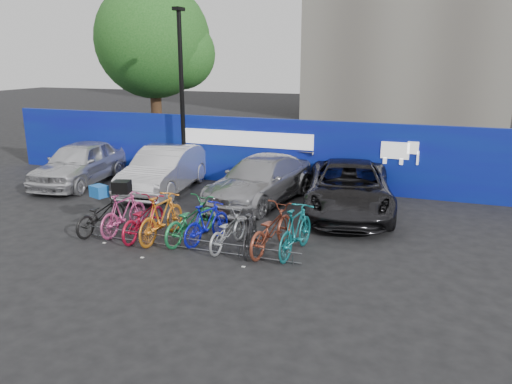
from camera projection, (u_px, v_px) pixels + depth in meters
The scene contains 21 objects.
ground at pixel (200, 241), 12.56m from camera, with size 100.00×100.00×0.00m, color black.
hoarding at pixel (273, 152), 17.69m from camera, with size 22.00×0.18×2.40m.
tree at pixel (158, 43), 22.54m from camera, with size 5.40×5.20×7.80m.
lamppost at pixel (182, 92), 17.63m from camera, with size 0.25×0.50×6.11m.
bike_rack at pixel (189, 243), 11.97m from camera, with size 5.60×0.03×0.30m.
car_0 at pixel (80, 163), 18.03m from camera, with size 1.83×4.54×1.55m, color silver.
car_1 at pixel (165, 170), 17.01m from camera, with size 1.62×4.64×1.53m, color silver.
car_2 at pixel (260, 180), 15.80m from camera, with size 1.99×4.90×1.42m, color #9B9BA0.
car_3 at pixel (349, 188), 14.77m from camera, with size 2.43×5.28×1.47m, color black.
bike_0 at pixel (101, 214), 13.14m from camera, with size 0.64×1.83×0.96m, color black.
bike_1 at pixel (124, 213), 13.03m from camera, with size 0.52×1.82×1.10m, color #C74583.
bike_2 at pixel (143, 218), 12.73m from camera, with size 0.67×1.93×1.01m, color #AC0F2C.
bike_3 at pixel (162, 217), 12.52m from camera, with size 0.56×1.98×1.19m, color orange.
bike_4 at pixel (190, 220), 12.50m from camera, with size 0.71×2.03×1.07m, color #1D7740.
bike_5 at pixel (207, 223), 12.37m from camera, with size 0.48×1.70×1.02m, color #0F14BA.
bike_6 at pixel (228, 230), 12.02m from camera, with size 0.60×1.72×0.90m, color #989A9E.
bike_7 at pixel (250, 231), 11.78m from camera, with size 0.48×1.71×1.03m, color black.
bike_8 at pixel (271, 229), 11.82m from camera, with size 0.72×2.08×1.09m, color brown.
bike_9 at pixel (296, 231), 11.59m from camera, with size 0.55×1.96×1.18m, color #12656B.
cargo_crate at pixel (99, 191), 12.97m from camera, with size 0.42×0.32×0.30m, color blue.
cargo_topcase at pixel (122, 187), 12.85m from camera, with size 0.42×0.38×0.31m, color black.
Camera 1 is at (5.28, -10.63, 4.52)m, focal length 35.00 mm.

